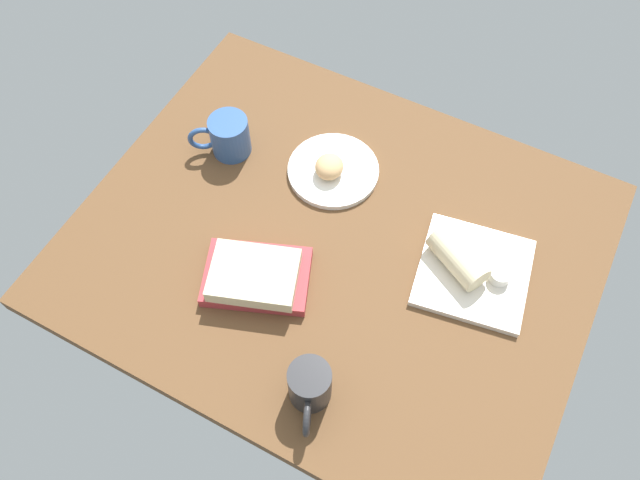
% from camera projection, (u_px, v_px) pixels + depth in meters
% --- Properties ---
extents(dining_table, '(1.10, 0.90, 0.04)m').
position_uv_depth(dining_table, '(335.00, 245.00, 1.38)').
color(dining_table, brown).
rests_on(dining_table, ground).
extents(round_plate, '(0.21, 0.21, 0.01)m').
position_uv_depth(round_plate, '(333.00, 170.00, 1.45)').
color(round_plate, white).
rests_on(round_plate, dining_table).
extents(scone_pastry, '(0.08, 0.08, 0.05)m').
position_uv_depth(scone_pastry, '(329.00, 167.00, 1.41)').
color(scone_pastry, tan).
rests_on(scone_pastry, round_plate).
extents(square_plate, '(0.26, 0.26, 0.02)m').
position_uv_depth(square_plate, '(473.00, 272.00, 1.31)').
color(square_plate, silver).
rests_on(square_plate, dining_table).
extents(sauce_cup, '(0.04, 0.04, 0.03)m').
position_uv_depth(sauce_cup, '(500.00, 275.00, 1.28)').
color(sauce_cup, silver).
rests_on(sauce_cup, square_plate).
extents(breakfast_wrap, '(0.15, 0.12, 0.06)m').
position_uv_depth(breakfast_wrap, '(458.00, 258.00, 1.28)').
color(breakfast_wrap, beige).
rests_on(breakfast_wrap, square_plate).
extents(book_stack, '(0.26, 0.22, 0.06)m').
position_uv_depth(book_stack, '(256.00, 276.00, 1.28)').
color(book_stack, '#A53338').
rests_on(book_stack, dining_table).
extents(coffee_mug, '(0.13, 0.11, 0.10)m').
position_uv_depth(coffee_mug, '(228.00, 136.00, 1.44)').
color(coffee_mug, '#2D518C').
rests_on(coffee_mug, dining_table).
extents(second_mug, '(0.08, 0.13, 0.10)m').
position_uv_depth(second_mug, '(310.00, 387.00, 1.14)').
color(second_mug, '#262628').
rests_on(second_mug, dining_table).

